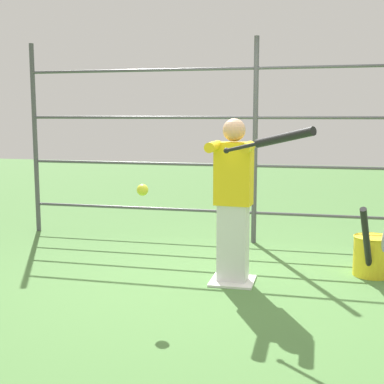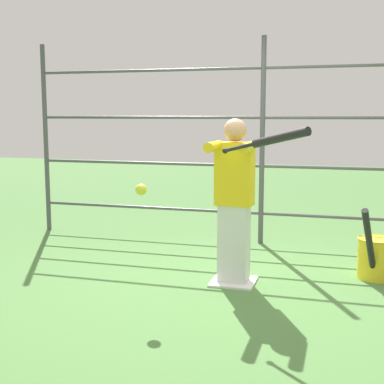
{
  "view_description": "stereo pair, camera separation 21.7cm",
  "coord_description": "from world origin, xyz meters",
  "views": [
    {
      "loc": [
        -0.75,
        4.75,
        1.54
      ],
      "look_at": [
        0.33,
        0.25,
        0.87
      ],
      "focal_mm": 50.0,
      "sensor_mm": 36.0,
      "label": 1
    },
    {
      "loc": [
        -0.96,
        4.7,
        1.54
      ],
      "look_at": [
        0.33,
        0.25,
        0.87
      ],
      "focal_mm": 50.0,
      "sensor_mm": 36.0,
      "label": 2
    }
  ],
  "objects": [
    {
      "name": "bat_bucket",
      "position": [
        -1.27,
        -0.49,
        0.22
      ],
      "size": [
        0.38,
        0.76,
        0.87
      ],
      "color": "yellow",
      "rests_on": "ground"
    },
    {
      "name": "ground_plane",
      "position": [
        0.0,
        0.0,
        0.0
      ],
      "size": [
        24.0,
        24.0,
        0.0
      ],
      "primitive_type": "plane",
      "color": "#4C7A3D"
    },
    {
      "name": "baseball_bat_swinging",
      "position": [
        -0.43,
        0.74,
        1.36
      ],
      "size": [
        0.75,
        0.61,
        0.24
      ],
      "color": "black"
    },
    {
      "name": "fence_backstop",
      "position": [
        0.0,
        -1.6,
        1.22
      ],
      "size": [
        5.83,
        0.06,
        2.44
      ],
      "color": "#4C4C51",
      "rests_on": "ground"
    },
    {
      "name": "batter",
      "position": [
        0.0,
        0.02,
        0.82
      ],
      "size": [
        0.39,
        0.52,
        1.51
      ],
      "color": "silver",
      "rests_on": "ground"
    },
    {
      "name": "softball_in_flight",
      "position": [
        0.66,
        0.63,
        0.93
      ],
      "size": [
        0.1,
        0.1,
        0.1
      ],
      "color": "yellow"
    },
    {
      "name": "home_plate",
      "position": [
        0.0,
        0.0,
        0.01
      ],
      "size": [
        0.4,
        0.4,
        0.02
      ],
      "color": "white",
      "rests_on": "ground"
    }
  ]
}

